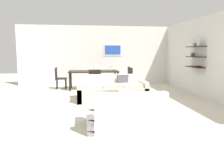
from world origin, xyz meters
TOP-DOWN VIEW (x-y plane):
  - ground_plane at (0.00, 0.00)m, footprint 18.00×18.00m
  - back_wall_unit at (0.30, 3.53)m, footprint 8.40×0.09m
  - right_wall_shelf_unit at (3.03, 0.60)m, footprint 0.34×8.20m
  - sofa_beige at (-0.09, 0.34)m, footprint 2.16×0.90m
  - loveseat_white at (-0.16, -2.06)m, footprint 1.53×0.90m
  - coffee_table at (0.12, -0.76)m, footprint 1.18×0.91m
  - decorative_bowl at (0.10, -0.75)m, footprint 0.39×0.39m
  - candle_jar at (0.31, -0.62)m, footprint 0.09×0.09m
  - apple_on_coffee_table at (-0.13, -0.81)m, footprint 0.08×0.08m
  - dining_table at (-0.59, 2.33)m, footprint 2.00×0.88m
  - dining_chair_right_far at (0.82, 2.53)m, footprint 0.44×0.44m
  - dining_chair_right_near at (0.82, 2.13)m, footprint 0.44×0.44m
  - dining_chair_foot at (-0.59, 1.49)m, footprint 0.44×0.44m
  - dining_chair_left_far at (-1.99, 2.53)m, footprint 0.44×0.44m
  - wine_glass_left_far at (-1.31, 2.44)m, footprint 0.08×0.08m
  - wine_glass_foot at (-0.59, 1.95)m, footprint 0.07×0.07m
  - wine_glass_right_far at (0.14, 2.44)m, footprint 0.08×0.08m

SIDE VIEW (x-z plane):
  - ground_plane at x=0.00m, z-range 0.00..0.00m
  - coffee_table at x=0.12m, z-range 0.00..0.38m
  - sofa_beige at x=-0.09m, z-range -0.10..0.68m
  - loveseat_white at x=-0.16m, z-range -0.10..0.68m
  - candle_jar at x=0.31m, z-range 0.38..0.46m
  - apple_on_coffee_table at x=-0.13m, z-range 0.38..0.46m
  - decorative_bowl at x=0.10m, z-range 0.38..0.47m
  - dining_chair_right_far at x=0.82m, z-range 0.06..0.94m
  - dining_chair_right_near at x=0.82m, z-range 0.06..0.94m
  - dining_chair_foot at x=-0.59m, z-range 0.06..0.94m
  - dining_chair_left_far at x=-1.99m, z-range 0.06..0.94m
  - dining_table at x=-0.59m, z-range 0.31..1.06m
  - wine_glass_foot at x=-0.59m, z-range 0.78..0.92m
  - wine_glass_right_far at x=0.14m, z-range 0.78..0.96m
  - wine_glass_left_far at x=-1.31m, z-range 0.79..0.95m
  - right_wall_shelf_unit at x=3.03m, z-range 0.00..2.70m
  - back_wall_unit at x=0.30m, z-range 0.00..2.70m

